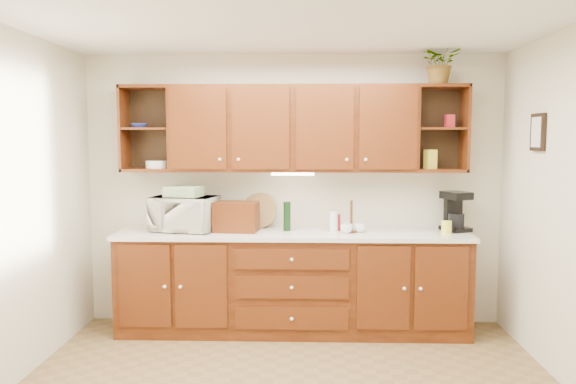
# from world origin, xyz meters

# --- Properties ---
(ceiling) EXTENTS (4.00, 4.00, 0.00)m
(ceiling) POSITION_xyz_m (0.00, 0.00, 2.60)
(ceiling) COLOR white
(ceiling) RESTS_ON back_wall
(back_wall) EXTENTS (4.00, 0.00, 4.00)m
(back_wall) POSITION_xyz_m (0.00, 1.75, 1.30)
(back_wall) COLOR beige
(back_wall) RESTS_ON floor
(base_cabinets) EXTENTS (3.20, 0.60, 0.90)m
(base_cabinets) POSITION_xyz_m (0.00, 1.45, 0.45)
(base_cabinets) COLOR #391506
(base_cabinets) RESTS_ON floor
(countertop) EXTENTS (3.24, 0.64, 0.04)m
(countertop) POSITION_xyz_m (0.00, 1.44, 0.92)
(countertop) COLOR silver
(countertop) RESTS_ON base_cabinets
(upper_cabinets) EXTENTS (3.20, 0.33, 0.80)m
(upper_cabinets) POSITION_xyz_m (0.01, 1.59, 1.89)
(upper_cabinets) COLOR #391506
(upper_cabinets) RESTS_ON back_wall
(undercabinet_light) EXTENTS (0.40, 0.05, 0.02)m
(undercabinet_light) POSITION_xyz_m (0.00, 1.53, 1.47)
(undercabinet_light) COLOR white
(undercabinet_light) RESTS_ON upper_cabinets
(framed_picture) EXTENTS (0.03, 0.24, 0.30)m
(framed_picture) POSITION_xyz_m (1.98, 0.90, 1.85)
(framed_picture) COLOR black
(framed_picture) RESTS_ON right_wall
(wicker_basket) EXTENTS (0.27, 0.27, 0.13)m
(wicker_basket) POSITION_xyz_m (-0.93, 1.39, 1.00)
(wicker_basket) COLOR #A57D44
(wicker_basket) RESTS_ON countertop
(microwave) EXTENTS (0.65, 0.50, 0.32)m
(microwave) POSITION_xyz_m (-1.01, 1.48, 1.10)
(microwave) COLOR #EDE5CD
(microwave) RESTS_ON countertop
(towel_stack) EXTENTS (0.36, 0.30, 0.10)m
(towel_stack) POSITION_xyz_m (-1.01, 1.48, 1.31)
(towel_stack) COLOR #E9E46D
(towel_stack) RESTS_ON microwave
(wine_bottle) EXTENTS (0.07, 0.07, 0.27)m
(wine_bottle) POSITION_xyz_m (-0.05, 1.51, 1.08)
(wine_bottle) COLOR black
(wine_bottle) RESTS_ON countertop
(woven_tray) EXTENTS (0.34, 0.12, 0.33)m
(woven_tray) POSITION_xyz_m (-0.32, 1.69, 0.95)
(woven_tray) COLOR #A57D44
(woven_tray) RESTS_ON countertop
(bread_box) EXTENTS (0.42, 0.29, 0.28)m
(bread_box) POSITION_xyz_m (-0.52, 1.45, 1.08)
(bread_box) COLOR #391506
(bread_box) RESTS_ON countertop
(mug_tree) EXTENTS (0.25, 0.26, 0.30)m
(mug_tree) POSITION_xyz_m (0.54, 1.45, 0.99)
(mug_tree) COLOR #391506
(mug_tree) RESTS_ON countertop
(canister_red) EXTENTS (0.12, 0.12, 0.15)m
(canister_red) POSITION_xyz_m (0.40, 1.54, 1.02)
(canister_red) COLOR #A61821
(canister_red) RESTS_ON countertop
(canister_white) EXTENTS (0.10, 0.10, 0.18)m
(canister_white) POSITION_xyz_m (0.38, 1.48, 1.03)
(canister_white) COLOR white
(canister_white) RESTS_ON countertop
(canister_yellow) EXTENTS (0.11, 0.11, 0.11)m
(canister_yellow) POSITION_xyz_m (1.40, 1.40, 1.00)
(canister_yellow) COLOR yellow
(canister_yellow) RESTS_ON countertop
(coffee_maker) EXTENTS (0.28, 0.32, 0.37)m
(coffee_maker) POSITION_xyz_m (1.52, 1.57, 1.12)
(coffee_maker) COLOR black
(coffee_maker) RESTS_ON countertop
(bowl_stack) EXTENTS (0.21, 0.21, 0.04)m
(bowl_stack) POSITION_xyz_m (-1.44, 1.56, 1.92)
(bowl_stack) COLOR navy
(bowl_stack) RESTS_ON upper_cabinets
(plate_stack) EXTENTS (0.24, 0.24, 0.07)m
(plate_stack) POSITION_xyz_m (-1.29, 1.58, 1.56)
(plate_stack) COLOR white
(plate_stack) RESTS_ON upper_cabinets
(pantry_box_yellow) EXTENTS (0.12, 0.11, 0.18)m
(pantry_box_yellow) POSITION_xyz_m (1.28, 1.56, 1.61)
(pantry_box_yellow) COLOR yellow
(pantry_box_yellow) RESTS_ON upper_cabinets
(pantry_box_red) EXTENTS (0.08, 0.08, 0.12)m
(pantry_box_red) POSITION_xyz_m (1.44, 1.56, 1.96)
(pantry_box_red) COLOR #A61821
(pantry_box_red) RESTS_ON upper_cabinets
(potted_plant) EXTENTS (0.37, 0.33, 0.38)m
(potted_plant) POSITION_xyz_m (1.34, 1.53, 2.48)
(potted_plant) COLOR #999999
(potted_plant) RESTS_ON upper_cabinets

